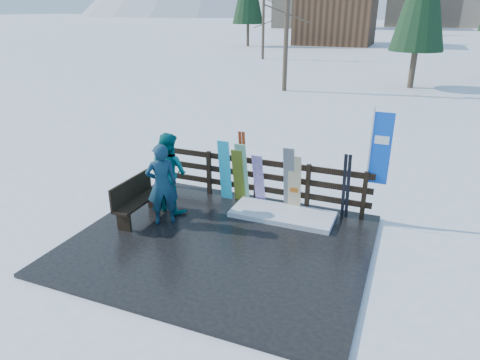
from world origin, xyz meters
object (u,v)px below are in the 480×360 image
at_px(bench, 136,198).
at_px(snowboard_5, 294,184).
at_px(snowboard_1, 242,173).
at_px(snowboard_4, 289,179).
at_px(snowboard_3, 259,180).
at_px(snowboard_2, 238,176).
at_px(person_back, 169,172).
at_px(snowboard_0, 225,171).
at_px(person_front, 162,185).
at_px(rental_flag, 378,153).

xyz_separation_m(bench, snowboard_5, (3.23, 1.71, 0.19)).
xyz_separation_m(snowboard_1, snowboard_4, (1.18, 0.00, 0.02)).
bearing_deg(snowboard_1, snowboard_3, 0.00).
bearing_deg(snowboard_5, snowboard_3, -180.00).
xyz_separation_m(snowboard_2, person_back, (-1.34, -1.01, 0.26)).
distance_m(snowboard_0, snowboard_5, 1.78).
bearing_deg(snowboard_2, snowboard_4, 0.00).
distance_m(snowboard_3, person_front, 2.37).
relative_size(rental_flag, person_front, 1.40).
height_order(snowboard_1, person_back, person_back).
xyz_separation_m(snowboard_0, snowboard_4, (1.64, 0.00, 0.01)).
height_order(snowboard_0, person_back, person_back).
bearing_deg(snowboard_3, person_front, -134.83).
bearing_deg(snowboard_0, snowboard_2, 0.00).
bearing_deg(snowboard_3, rental_flag, 5.85).
bearing_deg(snowboard_4, snowboard_0, -180.00).
xyz_separation_m(snowboard_1, person_back, (-1.44, -1.01, 0.17)).
height_order(snowboard_2, snowboard_4, snowboard_4).
distance_m(snowboard_1, person_back, 1.77).
relative_size(snowboard_2, snowboard_5, 1.00).
bearing_deg(snowboard_3, snowboard_2, 180.00).
relative_size(snowboard_0, snowboard_3, 1.14).
relative_size(snowboard_5, rental_flag, 0.55).
height_order(snowboard_2, person_back, person_back).
distance_m(snowboard_1, snowboard_5, 1.32).
bearing_deg(person_front, snowboard_0, -152.75).
xyz_separation_m(snowboard_1, snowboard_5, (1.31, 0.00, -0.08)).
height_order(rental_flag, person_back, rental_flag).
xyz_separation_m(snowboard_0, snowboard_1, (0.46, 0.00, -0.00)).
bearing_deg(bench, snowboard_0, 49.69).
height_order(bench, snowboard_2, snowboard_2).
height_order(snowboard_4, person_front, person_front).
distance_m(snowboard_2, person_back, 1.70).
xyz_separation_m(snowboard_0, snowboard_3, (0.89, 0.00, -0.11)).
distance_m(bench, snowboard_4, 3.55).
height_order(snowboard_5, rental_flag, rental_flag).
bearing_deg(snowboard_4, person_back, -158.96).
bearing_deg(snowboard_5, snowboard_2, -180.00).
xyz_separation_m(bench, snowboard_1, (1.92, 1.71, 0.27)).
height_order(snowboard_3, person_front, person_front).
relative_size(snowboard_2, rental_flag, 0.55).
xyz_separation_m(snowboard_3, person_back, (-1.87, -1.01, 0.28)).
bearing_deg(person_front, snowboard_1, -164.42).
bearing_deg(rental_flag, snowboard_0, -175.62).
relative_size(snowboard_1, snowboard_4, 0.98).
bearing_deg(person_back, snowboard_3, -135.48).
relative_size(snowboard_0, snowboard_4, 0.98).
distance_m(rental_flag, person_back, 4.73).
height_order(bench, person_back, person_back).
height_order(snowboard_1, rental_flag, rental_flag).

